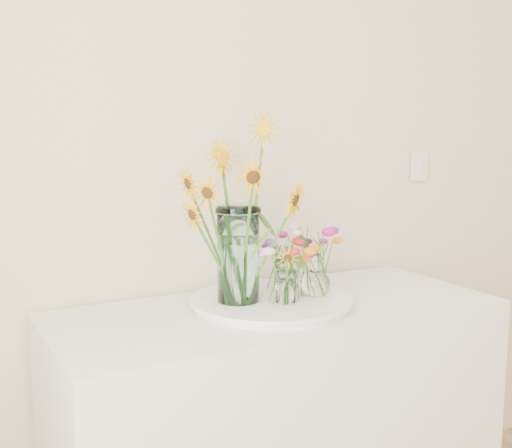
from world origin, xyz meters
The scene contains 10 objects.
counter centered at (-0.45, 1.93, 0.45)m, with size 1.40×0.60×0.90m, color white.
tray centered at (-0.47, 1.94, 0.91)m, with size 0.48×0.48×0.03m, color white.
mason_jar centered at (-0.58, 1.95, 1.07)m, with size 0.13×0.13×0.30m, color #B5EBE9.
sunflower_bouquet centered at (-0.58, 1.95, 1.21)m, with size 0.71×0.71×0.58m, color #FFB805, non-canonical shape.
small_vase_a centered at (-0.46, 1.87, 0.98)m, with size 0.06×0.06×0.11m, color white.
wildflower_posy_a centered at (-0.46, 1.87, 1.02)m, with size 0.19×0.19×0.20m, color orange, non-canonical shape.
small_vase_b centered at (-0.33, 1.90, 0.99)m, with size 0.10×0.10×0.14m, color white, non-canonical shape.
wildflower_posy_b centered at (-0.33, 1.90, 1.04)m, with size 0.21×0.21×0.23m, color orange, non-canonical shape.
small_vase_c centered at (-0.37, 2.03, 0.98)m, with size 0.06×0.06×0.10m, color white.
wildflower_posy_c centered at (-0.37, 2.03, 1.02)m, with size 0.21×0.21×0.19m, color orange, non-canonical shape.
Camera 1 is at (-1.44, 0.25, 1.46)m, focal length 45.00 mm.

